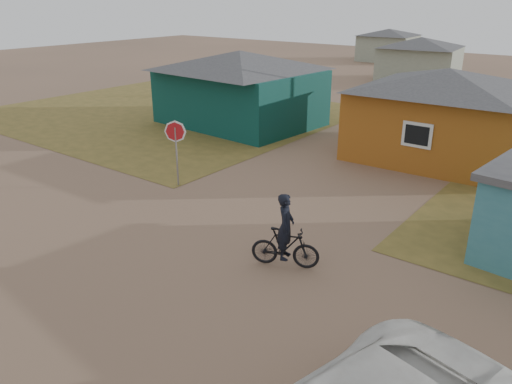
% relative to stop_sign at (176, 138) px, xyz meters
% --- Properties ---
extents(ground, '(120.00, 120.00, 0.00)m').
position_rel_stop_sign_xyz_m(ground, '(4.14, -4.39, -1.84)').
color(ground, '#86644D').
extents(grass_nw, '(20.00, 18.00, 0.00)m').
position_rel_stop_sign_xyz_m(grass_nw, '(-9.86, 8.61, -1.84)').
color(grass_nw, olive).
rests_on(grass_nw, ground).
extents(house_teal, '(8.93, 7.08, 4.00)m').
position_rel_stop_sign_xyz_m(house_teal, '(-4.36, 9.11, 0.21)').
color(house_teal, '#093630').
rests_on(house_teal, ground).
extents(house_yellow, '(7.72, 6.76, 3.90)m').
position_rel_stop_sign_xyz_m(house_yellow, '(6.64, 9.61, 0.16)').
color(house_yellow, '#9F5718').
rests_on(house_yellow, ground).
extents(house_pale_west, '(7.04, 6.15, 3.60)m').
position_rel_stop_sign_xyz_m(house_pale_west, '(-1.86, 29.61, 0.01)').
color(house_pale_west, gray).
rests_on(house_pale_west, ground).
extents(house_pale_north, '(6.28, 5.81, 3.40)m').
position_rel_stop_sign_xyz_m(house_pale_north, '(-9.86, 41.61, -0.09)').
color(house_pale_north, gray).
rests_on(house_pale_north, ground).
extents(stop_sign, '(0.82, 0.16, 2.51)m').
position_rel_stop_sign_xyz_m(stop_sign, '(0.00, 0.00, 0.00)').
color(stop_sign, gray).
rests_on(stop_sign, ground).
extents(cyclist, '(1.88, 1.20, 2.06)m').
position_rel_stop_sign_xyz_m(cyclist, '(6.66, -2.57, -1.09)').
color(cyclist, black).
rests_on(cyclist, ground).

